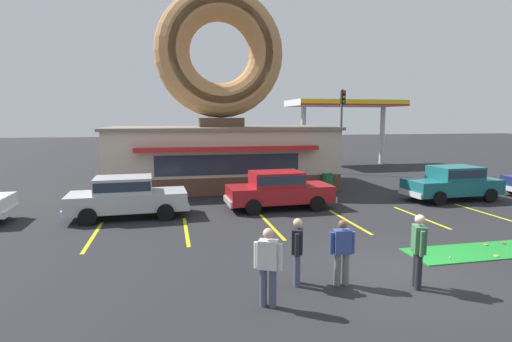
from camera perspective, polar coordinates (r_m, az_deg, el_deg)
name	(u,v)px	position (r m, az deg, el deg)	size (l,w,h in m)	color
ground_plane	(396,274)	(10.76, 19.41, -13.72)	(160.00, 160.00, 0.00)	#232326
donut_shop_building	(221,120)	(22.62, -5.06, 7.28)	(12.30, 6.75, 10.96)	brown
putting_mat	(481,251)	(13.42, 29.48, -9.96)	(4.41, 1.40, 0.03)	#1E842D
mini_donut_near_right	(486,245)	(14.05, 29.99, -9.10)	(0.13, 0.13, 0.04)	#D17F47
mini_donut_mid_left	(496,256)	(13.09, 31.11, -10.35)	(0.13, 0.13, 0.04)	#E5C666
mini_donut_mid_centre	(503,243)	(14.47, 31.84, -8.76)	(0.13, 0.13, 0.04)	brown
golf_ball	(450,257)	(12.37, 25.96, -11.01)	(0.04, 0.04, 0.04)	white
car_red	(278,188)	(16.99, 3.22, -2.49)	(4.61, 2.08, 1.60)	maroon
car_silver	(127,195)	(16.22, -18.00, -3.33)	(4.63, 2.14, 1.60)	#B2B5BA
car_teal	(453,182)	(20.89, 26.32, -1.39)	(4.62, 2.10, 1.60)	#196066
pedestrian_blue_sweater_man	(342,250)	(9.51, 12.19, -10.91)	(0.59, 0.28, 1.54)	slate
pedestrian_hooded_kid	(268,264)	(8.27, 1.74, -13.09)	(0.54, 0.38, 1.65)	#474C66
pedestrian_leather_jacket_man	(418,248)	(9.81, 22.19, -10.09)	(0.35, 0.57, 1.70)	#232328
pedestrian_clipboard_woman	(297,249)	(9.35, 5.92, -10.97)	(0.36, 0.56, 1.57)	#474C66
trash_bin	(327,183)	(21.11, 10.12, -1.66)	(0.57, 0.57, 0.97)	#1E662D
traffic_light_pole	(342,120)	(28.09, 12.15, 7.12)	(0.28, 0.47, 5.80)	#595B60
gas_station_canopy	(345,106)	(33.78, 12.53, 9.10)	(9.00, 4.46, 5.30)	silver
parking_stripe_far_left	(93,236)	(14.25, -22.22, -8.60)	(0.12, 3.60, 0.01)	yellow
parking_stripe_left	(186,231)	(14.03, -9.93, -8.39)	(0.12, 3.60, 0.01)	yellow
parking_stripe_mid_left	(271,226)	(14.45, 2.15, -7.82)	(0.12, 3.60, 0.01)	yellow
parking_stripe_centre	(348,221)	(15.45, 13.08, -7.00)	(0.12, 3.60, 0.01)	yellow
parking_stripe_mid_right	(420,217)	(16.93, 22.35, -6.10)	(0.12, 3.60, 0.01)	yellow
parking_stripe_right	(485,213)	(18.77, 29.95, -5.24)	(0.12, 3.60, 0.01)	yellow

